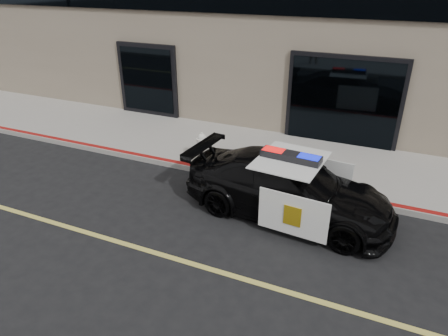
% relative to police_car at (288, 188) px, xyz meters
% --- Properties ---
extents(ground, '(120.00, 120.00, 0.00)m').
position_rel_police_car_xyz_m(ground, '(1.42, -2.43, -0.69)').
color(ground, black).
rests_on(ground, ground).
extents(sidewalk_n, '(60.00, 3.50, 0.15)m').
position_rel_police_car_xyz_m(sidewalk_n, '(1.42, 2.82, -0.62)').
color(sidewalk_n, gray).
rests_on(sidewalk_n, ground).
extents(police_car, '(2.72, 5.05, 1.55)m').
position_rel_police_car_xyz_m(police_car, '(0.00, 0.00, 0.00)').
color(police_car, black).
rests_on(police_car, ground).
extents(fire_hydrant, '(0.38, 0.53, 0.84)m').
position_rel_police_car_xyz_m(fire_hydrant, '(-2.94, 1.57, -0.15)').
color(fire_hydrant, white).
rests_on(fire_hydrant, sidewalk_n).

